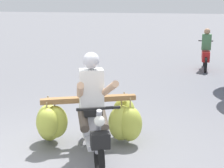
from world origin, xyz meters
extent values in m
torus|color=black|center=(0.82, 0.02, 0.28)|extent=(0.33, 0.54, 0.56)
torus|color=black|center=(0.27, 1.09, 0.28)|extent=(0.33, 0.54, 0.56)
cube|color=silver|center=(0.59, 0.46, 0.32)|extent=(0.47, 0.61, 0.08)
cube|color=silver|center=(0.41, 0.82, 0.50)|extent=(0.54, 0.70, 0.36)
cube|color=black|center=(0.44, 0.75, 0.72)|extent=(0.50, 0.65, 0.10)
cylinder|color=gray|center=(0.79, 0.07, 0.62)|extent=(0.19, 0.28, 0.69)
cylinder|color=black|center=(0.81, 0.03, 0.96)|extent=(0.52, 0.29, 0.04)
sphere|color=silver|center=(0.84, -0.04, 0.82)|extent=(0.14, 0.14, 0.14)
cube|color=black|center=(0.86, -0.07, 0.58)|extent=(0.29, 0.25, 0.20)
cube|color=silver|center=(0.82, 0.02, 0.58)|extent=(0.22, 0.29, 0.04)
cube|color=olive|center=(0.34, 0.95, 0.78)|extent=(1.38, 0.77, 0.08)
cube|color=olive|center=(0.26, 1.11, 0.75)|extent=(1.24, 0.68, 0.06)
ellipsoid|color=#BAC44A|center=(-0.35, 0.92, 0.34)|extent=(0.50, 0.47, 0.63)
cylinder|color=#998459|center=(-0.35, 0.92, 0.70)|extent=(0.02, 0.02, 0.17)
ellipsoid|color=#B6C046|center=(0.78, 1.49, 0.46)|extent=(0.48, 0.47, 0.45)
cylinder|color=#998459|center=(0.78, 1.49, 0.72)|extent=(0.02, 0.02, 0.13)
ellipsoid|color=#B6C046|center=(-0.20, 0.59, 0.47)|extent=(0.43, 0.41, 0.48)
cylinder|color=#998459|center=(-0.20, 0.59, 0.73)|extent=(0.02, 0.02, 0.11)
ellipsoid|color=#B4BE43|center=(-0.14, 0.73, 0.44)|extent=(0.48, 0.46, 0.52)
cylinder|color=#998459|center=(-0.14, 0.73, 0.73)|extent=(0.02, 0.02, 0.12)
ellipsoid|color=#BDC74C|center=(0.80, 1.21, 0.35)|extent=(0.57, 0.55, 0.59)
cylinder|color=#998459|center=(0.80, 1.21, 0.70)|extent=(0.02, 0.02, 0.18)
ellipsoid|color=#B6C046|center=(0.96, 1.18, 0.35)|extent=(0.45, 0.42, 0.57)
cylinder|color=#998459|center=(0.96, 1.18, 0.70)|extent=(0.02, 0.02, 0.18)
cube|color=silver|center=(0.50, 0.64, 1.05)|extent=(0.40, 0.35, 0.56)
sphere|color=silver|center=(0.51, 0.62, 1.46)|extent=(0.24, 0.24, 0.24)
cylinder|color=tan|center=(0.83, 0.43, 1.11)|extent=(0.45, 0.66, 0.39)
cylinder|color=tan|center=(0.48, 0.25, 1.11)|extent=(0.36, 0.70, 0.39)
cylinder|color=#4C4238|center=(0.68, 0.60, 0.62)|extent=(0.31, 0.45, 0.27)
cylinder|color=#4C4238|center=(0.43, 0.47, 0.62)|extent=(0.31, 0.45, 0.27)
torus|color=black|center=(1.96, 8.45, 0.26)|extent=(0.11, 0.52, 0.52)
torus|color=black|center=(2.01, 7.35, 0.26)|extent=(0.11, 0.52, 0.52)
cube|color=red|center=(1.99, 7.80, 0.50)|extent=(0.29, 0.91, 0.32)
cylinder|color=black|center=(1.96, 8.40, 0.92)|extent=(0.50, 0.06, 0.04)
cube|color=#4C7F51|center=(1.99, 7.78, 0.95)|extent=(0.31, 0.22, 0.52)
sphere|color=tan|center=(1.99, 7.80, 1.30)|extent=(0.20, 0.20, 0.20)
camera|label=1|loc=(2.11, -3.82, 2.28)|focal=54.21mm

